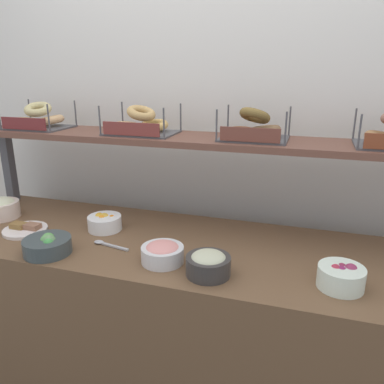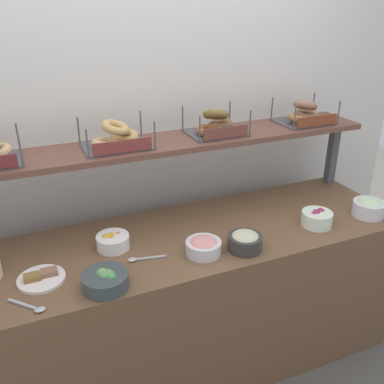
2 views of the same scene
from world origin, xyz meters
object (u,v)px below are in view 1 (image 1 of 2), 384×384
(bowl_beet_salad, at_px, (341,277))
(bagel_basket_sesame, at_px, (141,124))
(serving_spoon_near_plate, at_px, (106,244))
(bowl_tuna_salad, at_px, (208,263))
(serving_plate_white, at_px, (25,229))
(bowl_lox_spread, at_px, (162,252))
(bowl_fruit_salad, at_px, (105,222))
(bowl_potato_salad, at_px, (1,208))
(bowl_veggie_mix, at_px, (48,245))
(bagel_basket_cinnamon_raisin, at_px, (254,129))
(bagel_basket_plain, at_px, (38,119))

(bowl_beet_salad, bearing_deg, bagel_basket_sesame, 155.57)
(serving_spoon_near_plate, bearing_deg, bowl_tuna_salad, -12.12)
(bowl_tuna_salad, height_order, serving_plate_white, bowl_tuna_salad)
(bowl_beet_salad, distance_m, bagel_basket_sesame, 1.12)
(bowl_lox_spread, height_order, bowl_fruit_salad, bowl_lox_spread)
(bowl_tuna_salad, relative_size, bowl_fruit_salad, 1.05)
(bowl_potato_salad, bearing_deg, bagel_basket_sesame, 19.19)
(bowl_veggie_mix, distance_m, bagel_basket_cinnamon_raisin, 1.02)
(bowl_veggie_mix, xyz_separation_m, serving_plate_white, (-0.25, 0.16, -0.03))
(serving_spoon_near_plate, relative_size, bagel_basket_cinnamon_raisin, 0.60)
(bowl_fruit_salad, bearing_deg, bagel_basket_cinnamon_raisin, 19.37)
(bowl_tuna_salad, relative_size, bagel_basket_cinnamon_raisin, 0.56)
(bowl_potato_salad, height_order, bowl_fruit_salad, bowl_potato_salad)
(bowl_tuna_salad, bearing_deg, bowl_beet_salad, 6.76)
(bowl_veggie_mix, distance_m, serving_plate_white, 0.29)
(bowl_fruit_salad, height_order, bagel_basket_plain, bagel_basket_plain)
(bowl_potato_salad, xyz_separation_m, bagel_basket_sesame, (0.69, 0.24, 0.42))
(bowl_veggie_mix, distance_m, bowl_beet_salad, 1.15)
(serving_plate_white, xyz_separation_m, bagel_basket_sesame, (0.45, 0.36, 0.46))
(bowl_fruit_salad, height_order, bagel_basket_sesame, bagel_basket_sesame)
(bowl_lox_spread, distance_m, bowl_tuna_salad, 0.20)
(bowl_fruit_salad, relative_size, bagel_basket_plain, 0.51)
(bowl_potato_salad, bearing_deg, bowl_fruit_salad, 1.81)
(bowl_tuna_salad, xyz_separation_m, bagel_basket_plain, (-1.07, 0.49, 0.43))
(bowl_lox_spread, xyz_separation_m, serving_plate_white, (-0.73, 0.08, -0.03))
(serving_spoon_near_plate, bearing_deg, serving_plate_white, 177.34)
(bowl_beet_salad, bearing_deg, bagel_basket_cinnamon_raisin, 132.27)
(bowl_tuna_salad, xyz_separation_m, serving_spoon_near_plate, (-0.49, 0.11, -0.04))
(bowl_lox_spread, bearing_deg, bowl_potato_salad, 168.37)
(bowl_potato_salad, xyz_separation_m, serving_plate_white, (0.24, -0.12, -0.04))
(bowl_fruit_salad, xyz_separation_m, bagel_basket_cinnamon_raisin, (0.65, 0.23, 0.44))
(bowl_lox_spread, bearing_deg, bagel_basket_sesame, 122.03)
(bowl_veggie_mix, distance_m, bagel_basket_sesame, 0.71)
(serving_spoon_near_plate, distance_m, bagel_basket_cinnamon_raisin, 0.83)
(bowl_tuna_salad, bearing_deg, bagel_basket_sesame, 134.52)
(bagel_basket_sesame, bearing_deg, serving_spoon_near_plate, -92.08)
(bowl_veggie_mix, xyz_separation_m, bowl_beet_salad, (1.15, 0.09, 0.01))
(bowl_tuna_salad, height_order, bowl_veggie_mix, bowl_tuna_salad)
(bowl_potato_salad, relative_size, bagel_basket_plain, 0.58)
(serving_plate_white, bearing_deg, bowl_lox_spread, -6.54)
(serving_plate_white, relative_size, bagel_basket_sesame, 0.61)
(bowl_beet_salad, relative_size, bagel_basket_plain, 0.52)
(bowl_veggie_mix, bearing_deg, bowl_tuna_salad, 2.54)
(bowl_potato_salad, distance_m, bagel_basket_sesame, 0.85)
(bowl_beet_salad, relative_size, serving_plate_white, 0.80)
(bowl_tuna_salad, bearing_deg, serving_spoon_near_plate, 167.88)
(bagel_basket_cinnamon_raisin, bearing_deg, serving_spoon_near_plate, -145.52)
(bowl_potato_salad, height_order, bowl_beet_salad, bowl_potato_salad)
(bowl_potato_salad, height_order, bagel_basket_cinnamon_raisin, bagel_basket_cinnamon_raisin)
(bowl_veggie_mix, height_order, bagel_basket_sesame, bagel_basket_sesame)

